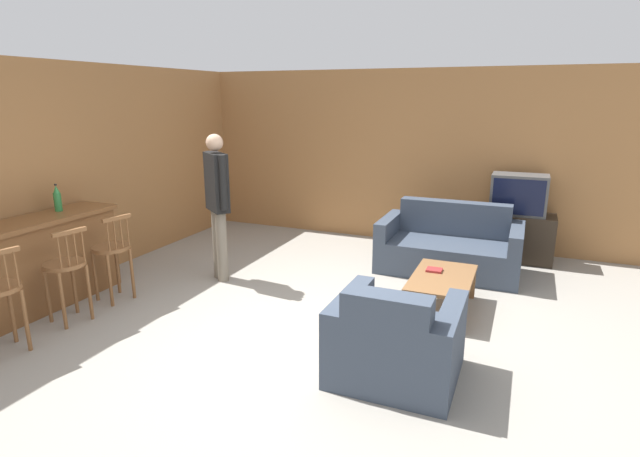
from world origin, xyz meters
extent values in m
plane|color=gray|center=(0.00, 0.00, 0.00)|extent=(24.00, 24.00, 0.00)
cube|color=#9E6B3D|center=(0.00, 3.68, 1.30)|extent=(9.40, 0.08, 2.60)
cube|color=#9E6B3D|center=(-3.19, 1.34, 1.30)|extent=(0.08, 8.68, 2.60)
cube|color=brown|center=(-2.85, -0.56, 0.46)|extent=(0.47, 2.08, 0.92)
cube|color=brown|center=(-2.85, -0.56, 0.95)|extent=(0.55, 2.14, 0.05)
cylinder|color=brown|center=(-2.39, -1.07, 0.29)|extent=(0.04, 0.04, 0.58)
cylinder|color=brown|center=(-2.13, -1.13, 0.29)|extent=(0.04, 0.04, 0.58)
cylinder|color=brown|center=(-2.10, -1.16, 0.78)|extent=(0.02, 0.02, 0.32)
cylinder|color=brown|center=(-2.12, -1.23, 0.78)|extent=(0.02, 0.02, 0.32)
cylinder|color=brown|center=(-2.29, -0.53, 0.60)|extent=(0.47, 0.47, 0.04)
cylinder|color=brown|center=(-2.40, -0.37, 0.29)|extent=(0.04, 0.04, 0.58)
cylinder|color=brown|center=(-2.45, -0.64, 0.29)|extent=(0.04, 0.04, 0.58)
cylinder|color=brown|center=(-2.13, -0.43, 0.29)|extent=(0.04, 0.04, 0.58)
cylinder|color=brown|center=(-2.18, -0.70, 0.29)|extent=(0.04, 0.04, 0.58)
cylinder|color=brown|center=(-2.10, -0.45, 0.78)|extent=(0.02, 0.02, 0.32)
cylinder|color=brown|center=(-2.12, -0.53, 0.78)|extent=(0.02, 0.02, 0.32)
cylinder|color=brown|center=(-2.14, -0.61, 0.78)|extent=(0.02, 0.02, 0.32)
cylinder|color=brown|center=(-2.15, -0.68, 0.78)|extent=(0.02, 0.02, 0.32)
cube|color=brown|center=(-2.13, -0.57, 0.96)|extent=(0.10, 0.33, 0.04)
cylinder|color=brown|center=(-2.29, 0.06, 0.60)|extent=(0.46, 0.46, 0.04)
cylinder|color=brown|center=(-2.40, 0.23, 0.29)|extent=(0.04, 0.04, 0.58)
cylinder|color=brown|center=(-2.45, -0.04, 0.29)|extent=(0.04, 0.04, 0.58)
cylinder|color=brown|center=(-2.13, 0.17, 0.29)|extent=(0.04, 0.04, 0.58)
cylinder|color=brown|center=(-2.18, -0.10, 0.29)|extent=(0.04, 0.04, 0.58)
cylinder|color=brown|center=(-2.10, 0.15, 0.78)|extent=(0.02, 0.02, 0.32)
cylinder|color=brown|center=(-2.12, 0.07, 0.78)|extent=(0.02, 0.02, 0.32)
cylinder|color=brown|center=(-2.14, -0.01, 0.78)|extent=(0.02, 0.02, 0.32)
cylinder|color=brown|center=(-2.15, -0.08, 0.78)|extent=(0.02, 0.02, 0.32)
cube|color=brown|center=(-2.13, 0.03, 0.96)|extent=(0.10, 0.33, 0.04)
cube|color=#384251|center=(0.99, 2.44, 0.20)|extent=(1.43, 0.95, 0.41)
cube|color=#384251|center=(0.99, 2.81, 0.63)|extent=(1.43, 0.22, 0.45)
cube|color=#384251|center=(0.19, 2.44, 0.33)|extent=(0.16, 0.95, 0.65)
cube|color=#384251|center=(1.79, 2.44, 0.33)|extent=(0.16, 0.95, 0.65)
cube|color=#384251|center=(0.99, -0.26, 0.20)|extent=(0.65, 0.91, 0.41)
cube|color=#384251|center=(0.99, -0.60, 0.62)|extent=(0.65, 0.22, 0.42)
cube|color=#384251|center=(1.40, -0.26, 0.32)|extent=(0.16, 0.91, 0.64)
cube|color=#384251|center=(0.58, -0.26, 0.32)|extent=(0.16, 0.91, 0.64)
cube|color=brown|center=(1.11, 1.17, 0.36)|extent=(0.61, 1.04, 0.04)
cube|color=brown|center=(0.85, 0.68, 0.17)|extent=(0.06, 0.06, 0.35)
cube|color=brown|center=(1.38, 0.68, 0.17)|extent=(0.06, 0.06, 0.35)
cube|color=brown|center=(0.85, 1.65, 0.17)|extent=(0.06, 0.06, 0.35)
cube|color=brown|center=(1.38, 1.65, 0.17)|extent=(0.06, 0.06, 0.35)
cube|color=#2D2319|center=(1.75, 3.31, 0.32)|extent=(1.01, 0.50, 0.65)
cube|color=#4C4C4C|center=(1.75, 3.31, 0.92)|extent=(0.72, 0.42, 0.54)
cube|color=black|center=(1.75, 3.09, 0.92)|extent=(0.65, 0.01, 0.47)
cylinder|color=#2D7F3D|center=(-2.91, -0.01, 1.08)|extent=(0.08, 0.08, 0.20)
cone|color=#2D7F3D|center=(-2.91, -0.01, 1.22)|extent=(0.07, 0.07, 0.09)
cylinder|color=black|center=(-2.91, -0.01, 1.27)|extent=(0.03, 0.03, 0.02)
cube|color=maroon|center=(1.01, 1.30, 0.39)|extent=(0.17, 0.15, 0.02)
cylinder|color=#756B5B|center=(-1.50, 1.02, 0.44)|extent=(0.13, 0.13, 0.87)
cylinder|color=#756B5B|center=(-1.62, 1.12, 0.44)|extent=(0.13, 0.13, 0.87)
cube|color=black|center=(-1.56, 1.07, 1.22)|extent=(0.44, 0.40, 0.69)
cylinder|color=black|center=(-1.38, 0.92, 1.24)|extent=(0.09, 0.09, 0.63)
cylinder|color=black|center=(-1.75, 1.22, 1.24)|extent=(0.09, 0.09, 0.63)
sphere|color=tan|center=(-1.56, 1.07, 1.68)|extent=(0.20, 0.20, 0.20)
camera|label=1|loc=(1.83, -3.85, 2.20)|focal=28.00mm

